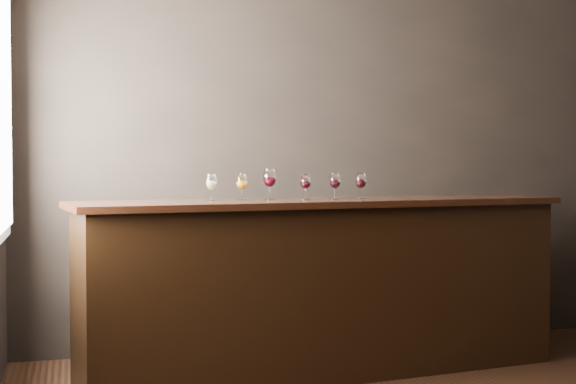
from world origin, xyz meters
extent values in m
cube|color=black|center=(0.00, 2.25, 1.40)|extent=(5.00, 0.02, 2.80)
cube|color=white|center=(-2.43, 1.20, 1.75)|extent=(0.02, 1.15, 1.45)
cube|color=black|center=(-0.42, 1.41, 0.57)|extent=(3.29, 1.12, 1.13)
cube|color=black|center=(-0.42, 1.41, 1.15)|extent=(3.41, 1.21, 0.04)
cube|color=black|center=(-0.31, 2.03, 0.48)|extent=(2.65, 0.40, 0.95)
cylinder|color=white|center=(-1.18, 1.41, 1.17)|extent=(0.06, 0.06, 0.00)
cylinder|color=white|center=(-1.18, 1.41, 1.21)|extent=(0.01, 0.01, 0.07)
ellipsoid|color=white|center=(-1.18, 1.41, 1.29)|extent=(0.07, 0.07, 0.10)
cylinder|color=white|center=(-1.18, 1.41, 1.34)|extent=(0.05, 0.05, 0.01)
ellipsoid|color=tan|center=(-1.18, 1.41, 1.28)|extent=(0.06, 0.06, 0.05)
cylinder|color=white|center=(-0.97, 1.44, 1.17)|extent=(0.06, 0.06, 0.00)
cylinder|color=white|center=(-0.97, 1.44, 1.21)|extent=(0.01, 0.01, 0.07)
ellipsoid|color=white|center=(-0.97, 1.44, 1.29)|extent=(0.07, 0.07, 0.10)
cylinder|color=white|center=(-0.97, 1.44, 1.34)|extent=(0.05, 0.05, 0.01)
ellipsoid|color=orange|center=(-0.97, 1.44, 1.28)|extent=(0.06, 0.06, 0.05)
cylinder|color=white|center=(-0.78, 1.44, 1.18)|extent=(0.07, 0.07, 0.00)
cylinder|color=white|center=(-0.78, 1.44, 1.22)|extent=(0.01, 0.01, 0.08)
ellipsoid|color=white|center=(-0.78, 1.44, 1.32)|extent=(0.09, 0.09, 0.12)
cylinder|color=white|center=(-0.78, 1.44, 1.37)|extent=(0.06, 0.06, 0.01)
ellipsoid|color=black|center=(-0.78, 1.44, 1.30)|extent=(0.07, 0.07, 0.06)
cylinder|color=white|center=(-0.55, 1.39, 1.17)|extent=(0.06, 0.06, 0.00)
cylinder|color=white|center=(-0.55, 1.39, 1.21)|extent=(0.01, 0.01, 0.06)
ellipsoid|color=white|center=(-0.55, 1.39, 1.29)|extent=(0.07, 0.07, 0.10)
cylinder|color=white|center=(-0.55, 1.39, 1.34)|extent=(0.05, 0.05, 0.01)
ellipsoid|color=black|center=(-0.55, 1.39, 1.28)|extent=(0.06, 0.06, 0.05)
cylinder|color=white|center=(-0.35, 1.39, 1.18)|extent=(0.06, 0.06, 0.00)
cylinder|color=white|center=(-0.35, 1.39, 1.21)|extent=(0.01, 0.01, 0.07)
ellipsoid|color=white|center=(-0.35, 1.39, 1.30)|extent=(0.08, 0.08, 0.11)
cylinder|color=white|center=(-0.35, 1.39, 1.35)|extent=(0.06, 0.06, 0.01)
ellipsoid|color=black|center=(-0.35, 1.39, 1.28)|extent=(0.06, 0.06, 0.05)
cylinder|color=white|center=(-0.15, 1.42, 1.18)|extent=(0.06, 0.06, 0.00)
cylinder|color=white|center=(-0.15, 1.42, 1.21)|extent=(0.01, 0.01, 0.07)
ellipsoid|color=white|center=(-0.15, 1.42, 1.30)|extent=(0.08, 0.08, 0.11)
cylinder|color=white|center=(-0.15, 1.42, 1.34)|extent=(0.06, 0.06, 0.01)
ellipsoid|color=black|center=(-0.15, 1.42, 1.28)|extent=(0.06, 0.06, 0.05)
camera|label=1|loc=(-2.03, -3.70, 1.41)|focal=50.00mm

